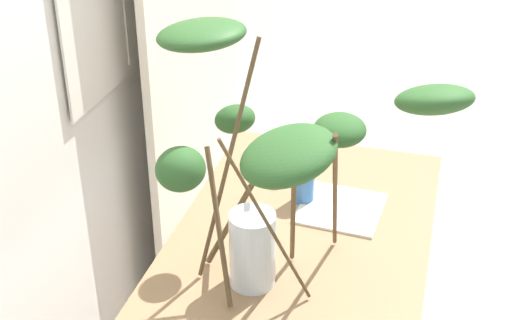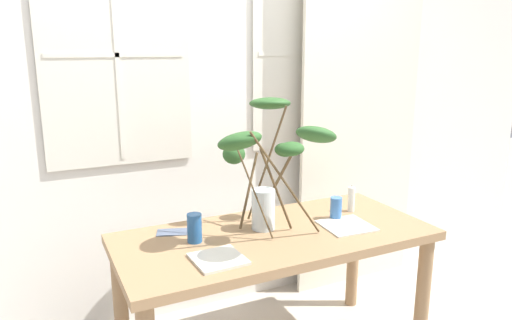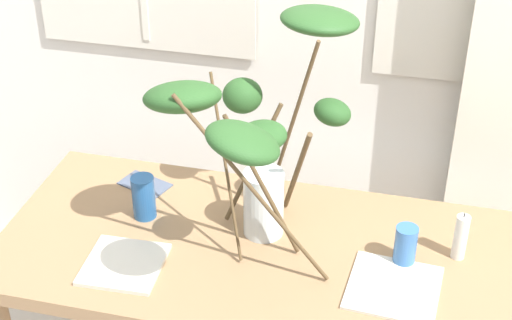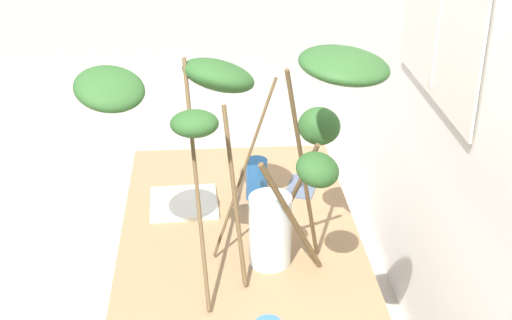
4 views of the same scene
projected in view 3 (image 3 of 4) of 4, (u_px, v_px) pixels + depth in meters
The scene contains 8 objects.
dining_table at pixel (267, 277), 2.32m from camera, with size 1.58×0.72×0.73m.
vase_with_branches at pixel (258, 121), 2.08m from camera, with size 0.60×0.80×0.67m.
drinking_glass_blue_left at pixel (144, 197), 2.36m from camera, with size 0.07×0.07×0.14m, color #235693.
drinking_glass_blue_right at pixel (405, 245), 2.18m from camera, with size 0.06×0.06×0.12m, color #386BAD.
plate_square_left at pixel (124, 264), 2.19m from camera, with size 0.22×0.22×0.01m, color silver.
plate_square_right at pixel (394, 288), 2.11m from camera, with size 0.24×0.24×0.01m, color silver.
napkin_folded at pixel (145, 184), 2.54m from camera, with size 0.16×0.09×0.00m, color #4C566B.
pillar_candle at pixel (461, 237), 2.19m from camera, with size 0.04×0.04×0.15m.
Camera 3 is at (0.39, -1.73, 2.16)m, focal length 54.82 mm.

